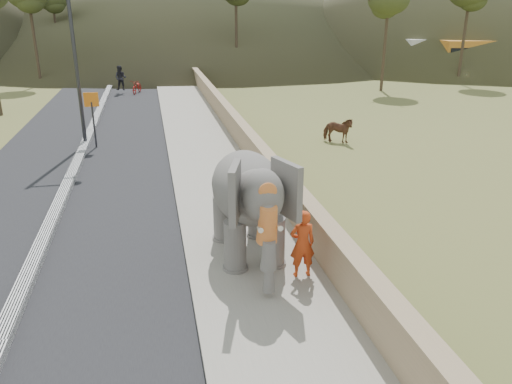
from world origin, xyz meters
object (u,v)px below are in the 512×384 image
Objects in this scene: cow at (338,130)px; motorcyclist at (129,83)px; elephant_and_man at (248,202)px; lamppost at (80,30)px.

cow is 18.68m from motorcyclist.
cow is 0.38× the size of elephant_and_man.
elephant_and_man reaches higher than motorcyclist.
elephant_and_man reaches higher than cow.
cow is at bearing -59.46° from motorcyclist.
lamppost is 5.80× the size of cow.
lamppost is 11.73m from cow.
lamppost reaches higher than motorcyclist.
cow is 11.71m from elephant_and_man.
elephant_and_man is (4.71, -11.83, -3.43)m from lamppost.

